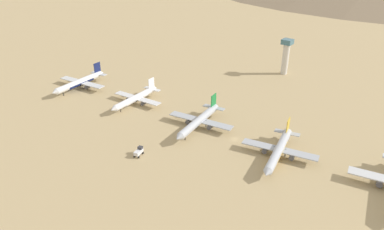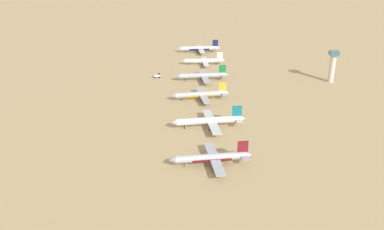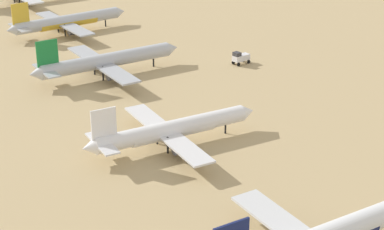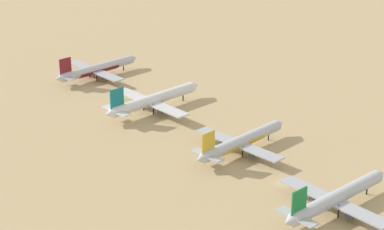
{
  "view_description": "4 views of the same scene",
  "coord_description": "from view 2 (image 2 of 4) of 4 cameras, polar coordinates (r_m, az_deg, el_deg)",
  "views": [
    {
      "loc": [
        133.59,
        77.53,
        90.5
      ],
      "look_at": [
        2.0,
        -26.04,
        6.31
      ],
      "focal_mm": 32.83,
      "sensor_mm": 36.0,
      "label": 1
    },
    {
      "loc": [
        -3.24,
        299.62,
        103.71
      ],
      "look_at": [
        6.88,
        62.44,
        3.7
      ],
      "focal_mm": 37.45,
      "sensor_mm": 36.0,
      "label": 2
    },
    {
      "loc": [
        -45.76,
        -188.45,
        62.59
      ],
      "look_at": [
        9.45,
        -62.6,
        3.04
      ],
      "focal_mm": 61.28,
      "sensor_mm": 36.0,
      "label": 3
    },
    {
      "loc": [
        -129.34,
        -148.45,
        103.69
      ],
      "look_at": [
        -2.42,
        48.49,
        6.38
      ],
      "focal_mm": 66.47,
      "sensor_mm": 36.0,
      "label": 4
    }
  ],
  "objects": [
    {
      "name": "parked_jet_4",
      "position": [
        247.38,
        2.54,
        -0.81
      ],
      "size": [
        46.73,
        38.26,
        13.54
      ],
      "color": "silver",
      "rests_on": "ground"
    },
    {
      "name": "parked_jet_5",
      "position": [
        206.06,
        2.89,
        -6.08
      ],
      "size": [
        43.17,
        35.34,
        12.5
      ],
      "color": "#B2B7C1",
      "rests_on": "ground"
    },
    {
      "name": "parked_jet_1",
      "position": [
        382.88,
        1.7,
        7.73
      ],
      "size": [
        41.32,
        33.64,
        11.91
      ],
      "color": "white",
      "rests_on": "ground"
    },
    {
      "name": "control_tower",
      "position": [
        349.23,
        19.38,
        6.78
      ],
      "size": [
        7.2,
        7.2,
        26.13
      ],
      "color": "beige",
      "rests_on": "ground"
    },
    {
      "name": "service_truck",
      "position": [
        345.21,
        -4.95,
        5.64
      ],
      "size": [
        5.61,
        3.85,
        3.9
      ],
      "color": "silver",
      "rests_on": "ground"
    },
    {
      "name": "parked_jet_0",
      "position": [
        429.59,
        1.08,
        9.47
      ],
      "size": [
        45.48,
        37.11,
        13.12
      ],
      "color": "silver",
      "rests_on": "ground"
    },
    {
      "name": "ground_plane",
      "position": [
        317.08,
        1.73,
        3.74
      ],
      "size": [
        1800.0,
        1800.0,
        0.0
      ],
      "primitive_type": "plane",
      "color": "tan"
    },
    {
      "name": "parked_jet_3",
      "position": [
        292.59,
        1.31,
        2.95
      ],
      "size": [
        43.14,
        35.37,
        12.53
      ],
      "color": "#B2B7C1",
      "rests_on": "ground"
    },
    {
      "name": "parked_jet_2",
      "position": [
        336.11,
        1.56,
        5.64
      ],
      "size": [
        44.98,
        36.75,
        12.99
      ],
      "color": "#B2B7C1",
      "rests_on": "ground"
    }
  ]
}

